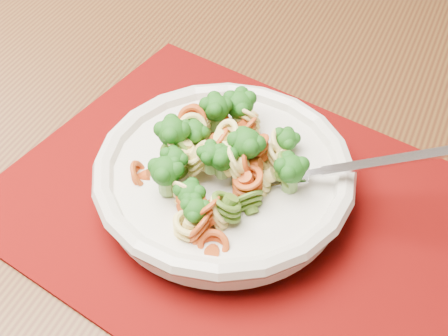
{
  "coord_description": "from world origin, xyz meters",
  "views": [
    {
      "loc": [
        0.52,
        -0.74,
        1.21
      ],
      "look_at": [
        0.5,
        -0.33,
        0.79
      ],
      "focal_mm": 50.0,
      "sensor_mm": 36.0,
      "label": 1
    }
  ],
  "objects": [
    {
      "name": "placemat",
      "position": [
        0.52,
        -0.34,
        0.75
      ],
      "size": [
        0.56,
        0.53,
        0.0
      ],
      "primitive_type": "cube",
      "rotation": [
        0.0,
        0.0,
        -0.57
      ],
      "color": "#550703",
      "rests_on": "dining_table"
    },
    {
      "name": "fork",
      "position": [
        0.57,
        -0.34,
        0.8
      ],
      "size": [
        0.18,
        0.04,
        0.08
      ],
      "primitive_type": null,
      "rotation": [
        0.0,
        -0.35,
        -0.07
      ],
      "color": "silver",
      "rests_on": "pasta_bowl"
    },
    {
      "name": "dining_table",
      "position": [
        0.51,
        -0.2,
        0.65
      ],
      "size": [
        1.63,
        1.36,
        0.75
      ],
      "rotation": [
        0.0,
        0.0,
        -0.39
      ],
      "color": "#543617",
      "rests_on": "ground"
    },
    {
      "name": "pasta_bowl",
      "position": [
        0.5,
        -0.33,
        0.78
      ],
      "size": [
        0.25,
        0.25,
        0.05
      ],
      "color": "beige",
      "rests_on": "placemat"
    },
    {
      "name": "pasta_broccoli_heap",
      "position": [
        0.5,
        -0.33,
        0.8
      ],
      "size": [
        0.21,
        0.21,
        0.06
      ],
      "primitive_type": null,
      "color": "#F0DF76",
      "rests_on": "pasta_bowl"
    }
  ]
}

